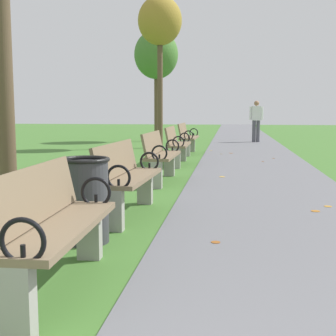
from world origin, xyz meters
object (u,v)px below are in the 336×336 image
tree_3 (160,23)px  trash_bin (86,200)px  pedestrian_walking (256,119)px  park_bench_5 (177,144)px  park_bench_6 (187,137)px  tree_4 (156,55)px  park_bench_2 (53,225)px  park_bench_3 (127,177)px  park_bench_4 (160,155)px

tree_3 → trash_bin: tree_3 is taller
pedestrian_walking → park_bench_5: bearing=-106.1°
park_bench_6 → tree_4: bearing=108.4°
park_bench_2 → park_bench_5: 7.83m
park_bench_5 → tree_3: (-1.12, 4.77, 3.65)m
park_bench_6 → tree_3: 4.32m
pedestrian_walking → trash_bin: 14.60m
park_bench_6 → pedestrian_walking: 5.57m
park_bench_5 → tree_4: bearing=102.4°
park_bench_3 → park_bench_5: bearing=90.0°
park_bench_4 → park_bench_5: (-0.00, 2.66, 0.00)m
park_bench_2 → park_bench_6: 10.56m
tree_3 → park_bench_6: bearing=-61.2°
park_bench_4 → tree_4: bearing=99.4°
park_bench_2 → park_bench_5: size_ratio=1.00×
park_bench_6 → park_bench_2: bearing=-90.0°
tree_3 → pedestrian_walking: size_ratio=3.10×
tree_3 → trash_bin: size_ratio=5.97×
park_bench_6 → trash_bin: size_ratio=1.91×
tree_3 → pedestrian_walking: tree_3 is taller
park_bench_2 → tree_3: bearing=95.1°
park_bench_3 → trash_bin: 1.20m
tree_3 → pedestrian_walking: (3.38, 3.04, -3.20)m
park_bench_4 → park_bench_6: bearing=90.0°
trash_bin → park_bench_4: bearing=87.9°
park_bench_2 → pedestrian_walking: (2.26, 15.63, 0.44)m
tree_3 → trash_bin: bearing=-85.1°
park_bench_3 → park_bench_4: 2.74m
park_bench_3 → pedestrian_walking: size_ratio=1.00×
park_bench_3 → pedestrian_walking: bearing=80.3°
park_bench_5 → pedestrian_walking: 8.14m
park_bench_2 → park_bench_3: size_ratio=0.99×
park_bench_6 → trash_bin: (-0.15, -9.32, -0.06)m
tree_3 → park_bench_4: bearing=-81.4°
park_bench_2 → park_bench_3: (0.00, 2.42, 0.00)m
park_bench_6 → pedestrian_walking: pedestrian_walking is taller
park_bench_2 → tree_4: (-1.77, 15.91, 2.99)m
park_bench_3 → trash_bin: (-0.15, -1.18, -0.06)m
park_bench_3 → park_bench_6: same height
park_bench_3 → tree_4: size_ratio=0.36×
park_bench_4 → tree_3: 8.35m
park_bench_5 → tree_3: 6.11m
trash_bin → tree_3: bearing=94.9°
trash_bin → pedestrian_walking: bearing=80.5°
park_bench_6 → tree_3: tree_3 is taller
park_bench_5 → pedestrian_walking: size_ratio=0.99×
park_bench_4 → park_bench_5: 2.66m
park_bench_2 → trash_bin: bearing=96.8°
park_bench_2 → park_bench_5: same height
park_bench_2 → park_bench_4: size_ratio=1.00×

